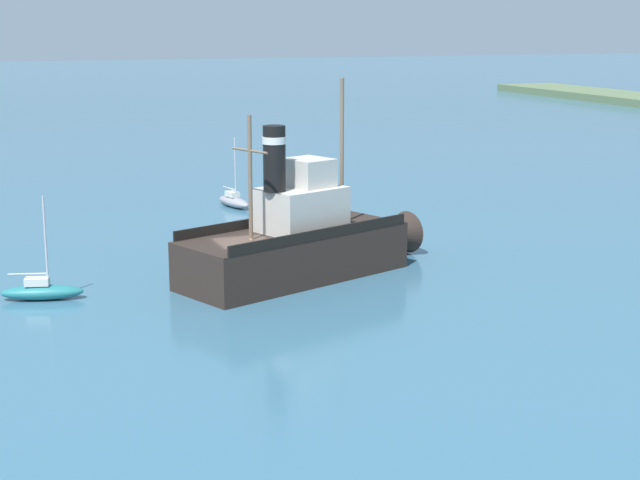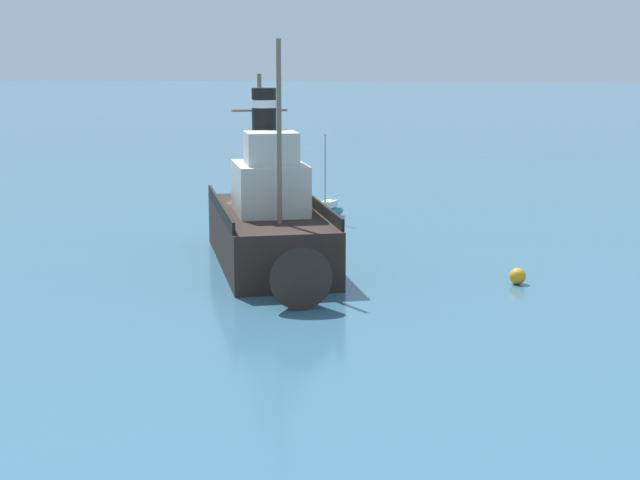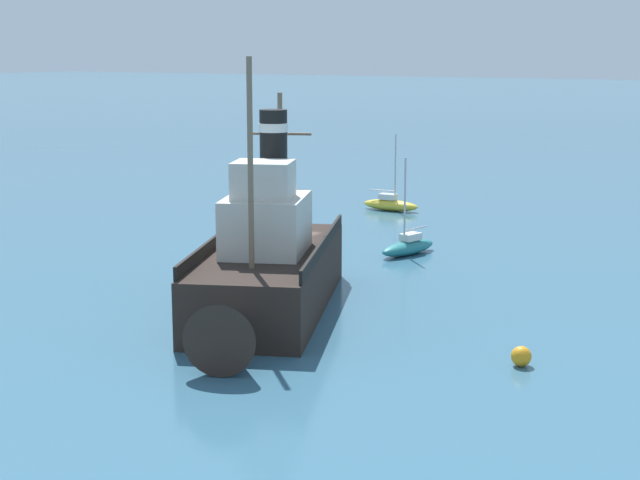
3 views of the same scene
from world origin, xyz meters
TOP-DOWN VIEW (x-y plane):
  - ground_plane at (0.00, 0.00)m, footprint 600.00×600.00m
  - old_tugboat at (-1.47, 3.55)m, footprint 8.52×14.63m
  - sailboat_teal at (-1.70, -9.30)m, footprint 2.01×3.95m
  - sailboat_grey at (-21.29, 5.44)m, footprint 3.95×1.96m
  - mooring_buoy at (-12.20, 4.99)m, footprint 0.67×0.67m

SIDE VIEW (x-z plane):
  - ground_plane at x=0.00m, z-range 0.00..0.00m
  - mooring_buoy at x=-12.20m, z-range 0.00..0.67m
  - sailboat_teal at x=-1.70m, z-range -2.02..2.88m
  - sailboat_grey at x=-21.29m, z-range -2.02..2.88m
  - old_tugboat at x=-1.47m, z-range -3.12..6.78m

